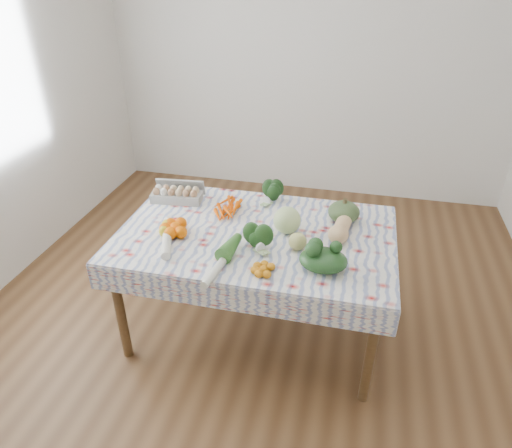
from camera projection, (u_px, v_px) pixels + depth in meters
name	position (u px, v px, depth m)	size (l,w,h in m)	color
ground	(256.00, 326.00, 3.16)	(4.50, 4.50, 0.00)	#53351C
wall_back	(310.00, 55.00, 4.33)	(4.00, 0.04, 2.80)	silver
dining_table	(256.00, 244.00, 2.81)	(1.60, 1.00, 0.75)	brown
tablecloth	(256.00, 233.00, 2.78)	(1.66, 1.06, 0.01)	white
egg_carton	(176.00, 195.00, 3.10)	(0.34, 0.14, 0.09)	#A3A39E
carrot_bunch	(229.00, 211.00, 2.95)	(0.23, 0.21, 0.04)	#F45700
kale_bunch	(270.00, 194.00, 3.07)	(0.14, 0.13, 0.13)	#173613
kabocha_squash	(344.00, 212.00, 2.86)	(0.20, 0.20, 0.13)	#3F572D
cabbage	(287.00, 220.00, 2.73)	(0.17, 0.17, 0.17)	#BAD483
butternut_squash	(341.00, 228.00, 2.70)	(0.12, 0.26, 0.12)	#DCAD73
orange_cluster	(176.00, 228.00, 2.74)	(0.24, 0.24, 0.08)	#FD6601
broccoli	(255.00, 242.00, 2.58)	(0.14, 0.14, 0.10)	#234F1C
mandarin_cluster	(264.00, 269.00, 2.41)	(0.16, 0.16, 0.05)	orange
grapefruit	(298.00, 241.00, 2.59)	(0.10, 0.10, 0.10)	#C4C269
spinach_bag	(323.00, 260.00, 2.42)	(0.26, 0.21, 0.11)	#183716
daikon	(167.00, 240.00, 2.65)	(0.05, 0.05, 0.37)	silver
leek	(222.00, 262.00, 2.46)	(0.05, 0.05, 0.44)	silver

